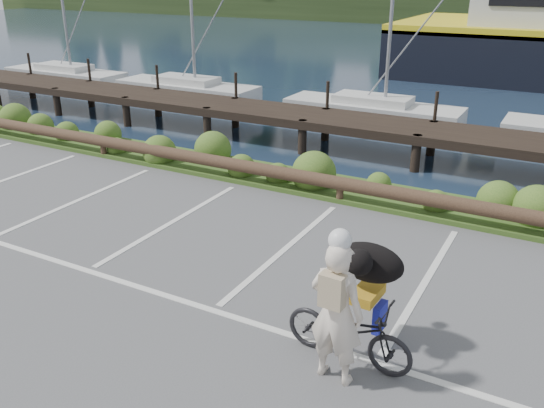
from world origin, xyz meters
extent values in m
plane|color=#4E4E50|center=(0.00, 0.00, 0.00)|extent=(72.00, 72.00, 0.00)
plane|color=#18263A|center=(0.00, 48.00, -1.20)|extent=(160.00, 160.00, 0.00)
cube|color=#3D5B21|center=(0.00, 5.30, 0.05)|extent=(34.00, 1.60, 0.10)
imported|color=black|center=(2.22, -0.52, 0.46)|extent=(1.79, 0.71, 0.93)
imported|color=silver|center=(2.20, -0.94, 0.96)|extent=(0.72, 0.50, 1.91)
ellipsoid|color=black|center=(2.25, 0.04, 1.20)|extent=(0.51, 0.97, 0.55)
camera|label=1|loc=(4.36, -6.53, 4.81)|focal=38.00mm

